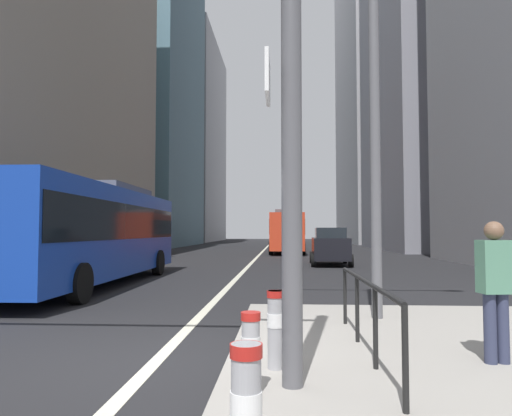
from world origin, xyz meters
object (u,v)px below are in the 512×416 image
at_px(car_receding_near, 291,239).
at_px(traffic_signal_gantry, 85,16).
at_px(car_oncoming_mid, 148,243).
at_px(city_bus_red_receding, 287,230).
at_px(pedestrian_waiting, 495,284).
at_px(car_receding_far, 330,246).
at_px(bollard_back, 275,325).
at_px(city_bus_blue_oncoming, 93,229).
at_px(bollard_right, 251,349).
at_px(street_lamp_post, 374,47).

distance_m(car_receding_near, traffic_signal_gantry, 43.32).
bearing_deg(car_oncoming_mid, city_bus_red_receding, 45.52).
bearing_deg(car_receding_near, car_oncoming_mid, -116.48).
xyz_separation_m(car_oncoming_mid, pedestrian_waiting, (11.16, -23.07, 0.13)).
bearing_deg(city_bus_red_receding, car_receding_near, 86.68).
bearing_deg(car_oncoming_mid, car_receding_far, -22.99).
height_order(bollard_back, pedestrian_waiting, pedestrian_waiting).
distance_m(city_bus_blue_oncoming, car_receding_far, 12.91).
bearing_deg(traffic_signal_gantry, bollard_right, -8.96).
distance_m(car_oncoming_mid, pedestrian_waiting, 25.63).
bearing_deg(city_bus_blue_oncoming, car_receding_near, 77.97).
xyz_separation_m(city_bus_blue_oncoming, car_receding_far, (8.64, 9.56, -0.85)).
relative_size(city_bus_blue_oncoming, car_oncoming_mid, 2.56).
relative_size(city_bus_blue_oncoming, bollard_back, 12.74).
height_order(city_bus_blue_oncoming, bollard_right, city_bus_blue_oncoming).
relative_size(city_bus_red_receding, bollard_right, 13.80).
xyz_separation_m(city_bus_red_receding, bollard_back, (-0.44, -32.52, -1.18)).
bearing_deg(bollard_right, city_bus_red_receding, 88.85).
bearing_deg(car_receding_near, traffic_signal_gantry, -94.14).
distance_m(car_oncoming_mid, traffic_signal_gantry, 25.09).
distance_m(city_bus_blue_oncoming, street_lamp_post, 10.48).
bearing_deg(traffic_signal_gantry, car_receding_far, 76.46).
height_order(car_receding_far, traffic_signal_gantry, traffic_signal_gantry).
distance_m(city_bus_red_receding, traffic_signal_gantry, 33.31).
relative_size(city_bus_blue_oncoming, car_receding_far, 2.68).
relative_size(car_receding_far, bollard_right, 5.31).
height_order(city_bus_red_receding, car_receding_far, city_bus_red_receding).
xyz_separation_m(car_oncoming_mid, car_receding_far, (11.03, -4.68, -0.00)).
bearing_deg(pedestrian_waiting, bollard_back, -172.00).
distance_m(car_receding_far, traffic_signal_gantry, 20.19).
distance_m(street_lamp_post, bollard_right, 6.61).
bearing_deg(car_receding_far, city_bus_blue_oncoming, -132.11).
bearing_deg(bollard_back, car_receding_far, 82.20).
height_order(car_oncoming_mid, car_receding_far, same).
bearing_deg(city_bus_red_receding, car_oncoming_mid, -134.48).
distance_m(city_bus_red_receding, car_oncoming_mid, 12.73).
bearing_deg(street_lamp_post, car_oncoming_mid, 117.05).
bearing_deg(car_oncoming_mid, traffic_signal_gantry, -75.20).
xyz_separation_m(city_bus_blue_oncoming, pedestrian_waiting, (8.77, -8.83, -0.72)).
distance_m(car_receding_far, pedestrian_waiting, 18.39).
xyz_separation_m(traffic_signal_gantry, bollard_right, (1.87, -0.29, -3.54)).
xyz_separation_m(car_receding_near, bollard_back, (-1.02, -42.48, -0.34)).
xyz_separation_m(car_receding_far, street_lamp_post, (-0.72, -15.50, 4.29)).
xyz_separation_m(car_receding_near, car_receding_far, (1.55, -23.71, -0.00)).
xyz_separation_m(bollard_right, pedestrian_waiting, (2.93, 1.29, 0.51)).
relative_size(city_bus_red_receding, car_receding_far, 2.60).
xyz_separation_m(car_oncoming_mid, street_lamp_post, (10.30, -20.18, 4.29)).
distance_m(traffic_signal_gantry, pedestrian_waiting, 5.76).
height_order(car_receding_near, bollard_back, car_receding_near).
relative_size(car_receding_far, street_lamp_post, 0.54).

